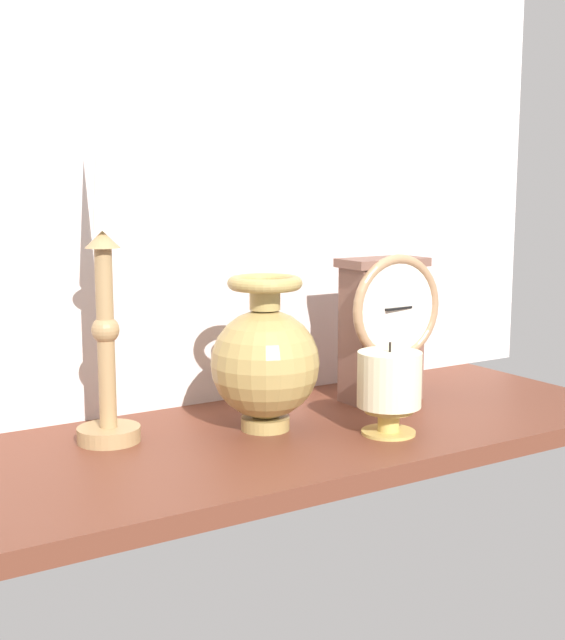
% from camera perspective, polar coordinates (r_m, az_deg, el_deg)
% --- Properties ---
extents(ground_plane, '(1.00, 0.36, 0.02)m').
position_cam_1_polar(ground_plane, '(1.07, -0.67, -8.10)').
color(ground_plane, brown).
extents(back_wall, '(1.20, 0.02, 0.65)m').
position_cam_1_polar(back_wall, '(1.19, -5.43, 9.99)').
color(back_wall, silver).
rests_on(back_wall, ground_plane).
extents(mantel_clock, '(0.15, 0.07, 0.21)m').
position_cam_1_polar(mantel_clock, '(1.21, 6.81, -0.30)').
color(mantel_clock, brown).
rests_on(mantel_clock, ground_plane).
extents(candlestick_tall_left, '(0.08, 0.08, 0.41)m').
position_cam_1_polar(candlestick_tall_left, '(1.02, -11.71, 0.15)').
color(candlestick_tall_left, '#A07F52').
rests_on(candlestick_tall_left, ground_plane).
extents(brass_vase_bulbous, '(0.14, 0.14, 0.19)m').
position_cam_1_polar(brass_vase_bulbous, '(1.06, -1.18, -2.67)').
color(brass_vase_bulbous, '#A58B4D').
rests_on(brass_vase_bulbous, ground_plane).
extents(pillar_candle_front, '(0.08, 0.08, 0.11)m').
position_cam_1_polar(pillar_candle_front, '(1.06, 7.11, -4.38)').
color(pillar_candle_front, tan).
rests_on(pillar_candle_front, ground_plane).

